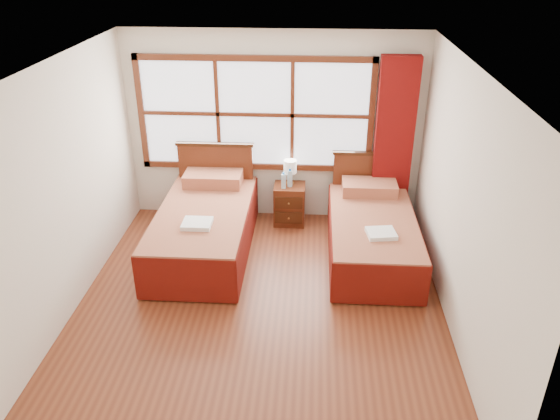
{
  "coord_description": "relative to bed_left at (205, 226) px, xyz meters",
  "views": [
    {
      "loc": [
        0.54,
        -4.81,
        3.67
      ],
      "look_at": [
        0.18,
        0.7,
        0.85
      ],
      "focal_mm": 35.0,
      "sensor_mm": 36.0,
      "label": 1
    }
  ],
  "objects": [
    {
      "name": "nightstand",
      "position": [
        1.04,
        0.8,
        -0.05
      ],
      "size": [
        0.42,
        0.42,
        0.57
      ],
      "color": "#552512",
      "rests_on": "floor"
    },
    {
      "name": "lamp",
      "position": [
        1.04,
        0.87,
        0.47
      ],
      "size": [
        0.18,
        0.18,
        0.35
      ],
      "color": "#BF8B3D",
      "rests_on": "nightstand"
    },
    {
      "name": "towels_right",
      "position": [
        2.16,
        -0.48,
        0.24
      ],
      "size": [
        0.36,
        0.33,
        0.05
      ],
      "rotation": [
        0.0,
        0.0,
        0.15
      ],
      "color": "white",
      "rests_on": "bed_right"
    },
    {
      "name": "wall_right",
      "position": [
        2.81,
        -1.2,
        0.96
      ],
      "size": [
        0.0,
        4.5,
        4.5
      ],
      "primitive_type": "plane",
      "rotation": [
        1.57,
        0.0,
        -1.57
      ],
      "color": "silver",
      "rests_on": "floor"
    },
    {
      "name": "wall_back",
      "position": [
        0.81,
        1.05,
        0.96
      ],
      "size": [
        4.0,
        0.0,
        4.0
      ],
      "primitive_type": "plane",
      "rotation": [
        1.57,
        0.0,
        0.0
      ],
      "color": "silver",
      "rests_on": "floor"
    },
    {
      "name": "floor",
      "position": [
        0.81,
        -1.2,
        -0.34
      ],
      "size": [
        4.5,
        4.5,
        0.0
      ],
      "primitive_type": "plane",
      "color": "brown",
      "rests_on": "ground"
    },
    {
      "name": "bed_right",
      "position": [
        2.11,
        0.0,
        -0.02
      ],
      "size": [
        1.06,
        2.08,
        1.03
      ],
      "color": "#361A0B",
      "rests_on": "floor"
    },
    {
      "name": "curtain",
      "position": [
        2.41,
        0.91,
        0.83
      ],
      "size": [
        0.5,
        0.16,
        2.3
      ],
      "primitive_type": "cube",
      "color": "maroon",
      "rests_on": "wall_back"
    },
    {
      "name": "bottle_far",
      "position": [
        1.04,
        0.78,
        0.35
      ],
      "size": [
        0.07,
        0.07,
        0.26
      ],
      "color": "#A6C7D5",
      "rests_on": "nightstand"
    },
    {
      "name": "window",
      "position": [
        0.56,
        1.02,
        1.16
      ],
      "size": [
        3.16,
        0.06,
        1.56
      ],
      "color": "white",
      "rests_on": "wall_back"
    },
    {
      "name": "towels_left",
      "position": [
        0.01,
        -0.46,
        0.28
      ],
      "size": [
        0.34,
        0.3,
        0.05
      ],
      "rotation": [
        0.0,
        0.0,
        0.0
      ],
      "color": "white",
      "rests_on": "bed_left"
    },
    {
      "name": "bottle_near",
      "position": [
        0.96,
        0.72,
        0.33
      ],
      "size": [
        0.06,
        0.06,
        0.23
      ],
      "color": "#A6C7D5",
      "rests_on": "nightstand"
    },
    {
      "name": "bed_left",
      "position": [
        0.0,
        0.0,
        0.0
      ],
      "size": [
        1.14,
        2.21,
        1.11
      ],
      "color": "#361A0B",
      "rests_on": "floor"
    },
    {
      "name": "wall_left",
      "position": [
        -1.19,
        -1.2,
        0.96
      ],
      "size": [
        0.0,
        4.5,
        4.5
      ],
      "primitive_type": "plane",
      "rotation": [
        1.57,
        0.0,
        1.57
      ],
      "color": "silver",
      "rests_on": "floor"
    },
    {
      "name": "ceiling",
      "position": [
        0.81,
        -1.2,
        2.26
      ],
      "size": [
        4.5,
        4.5,
        0.0
      ],
      "primitive_type": "plane",
      "rotation": [
        3.14,
        0.0,
        0.0
      ],
      "color": "white",
      "rests_on": "wall_back"
    }
  ]
}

